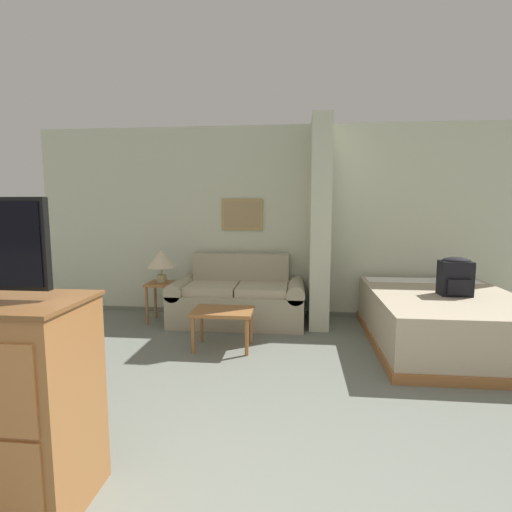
{
  "coord_description": "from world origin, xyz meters",
  "views": [
    {
      "loc": [
        0.21,
        -1.1,
        1.52
      ],
      "look_at": [
        -0.18,
        2.63,
        1.05
      ],
      "focal_mm": 28.0,
      "sensor_mm": 36.0,
      "label": 1
    }
  ],
  "objects_px": {
    "couch": "(238,299)",
    "coffee_table": "(223,315)",
    "table_lamp": "(161,259)",
    "backpack": "(455,276)",
    "bed": "(443,319)"
  },
  "relations": [
    {
      "from": "couch",
      "to": "backpack",
      "type": "distance_m",
      "value": 2.58
    },
    {
      "from": "table_lamp",
      "to": "bed",
      "type": "height_order",
      "value": "table_lamp"
    },
    {
      "from": "coffee_table",
      "to": "backpack",
      "type": "xyz_separation_m",
      "value": [
        2.45,
        0.26,
        0.43
      ]
    },
    {
      "from": "couch",
      "to": "table_lamp",
      "type": "xyz_separation_m",
      "value": [
        -1.0,
        -0.08,
        0.52
      ]
    },
    {
      "from": "bed",
      "to": "backpack",
      "type": "distance_m",
      "value": 0.51
    },
    {
      "from": "table_lamp",
      "to": "backpack",
      "type": "relative_size",
      "value": 1.05
    },
    {
      "from": "couch",
      "to": "bed",
      "type": "bearing_deg",
      "value": -15.63
    },
    {
      "from": "coffee_table",
      "to": "table_lamp",
      "type": "bearing_deg",
      "value": 137.27
    },
    {
      "from": "bed",
      "to": "backpack",
      "type": "xyz_separation_m",
      "value": [
        0.08,
        -0.07,
        0.5
      ]
    },
    {
      "from": "backpack",
      "to": "bed",
      "type": "bearing_deg",
      "value": 138.24
    },
    {
      "from": "coffee_table",
      "to": "bed",
      "type": "height_order",
      "value": "bed"
    },
    {
      "from": "couch",
      "to": "bed",
      "type": "xyz_separation_m",
      "value": [
        2.35,
        -0.66,
        -0.02
      ]
    },
    {
      "from": "couch",
      "to": "backpack",
      "type": "relative_size",
      "value": 4.23
    },
    {
      "from": "couch",
      "to": "coffee_table",
      "type": "bearing_deg",
      "value": -91.05
    },
    {
      "from": "coffee_table",
      "to": "backpack",
      "type": "relative_size",
      "value": 1.57
    }
  ]
}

